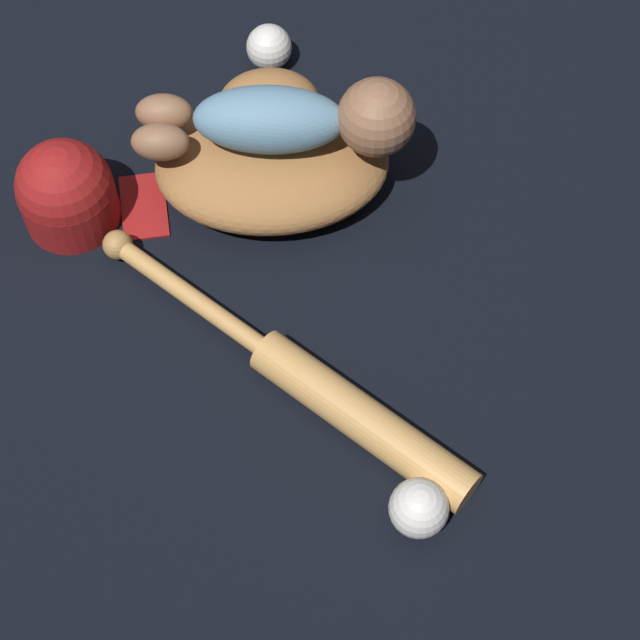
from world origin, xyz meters
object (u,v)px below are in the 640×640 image
at_px(baseball, 419,508).
at_px(baseball_bat, 324,391).
at_px(baby_figure, 295,120).
at_px(baseball_spare, 269,47).
at_px(baseball_glove, 272,154).
at_px(baseball_cap, 67,192).

bearing_deg(baseball, baseball_bat, 145.71).
bearing_deg(baby_figure, baseball_spare, 120.80).
height_order(baseball_glove, baby_figure, baby_figure).
bearing_deg(baseball_cap, baseball_bat, -19.36).
distance_m(baseball_glove, baseball_spare, 0.22).
bearing_deg(baby_figure, baseball, -53.04).
bearing_deg(baseball_bat, baseball, -34.29).
xyz_separation_m(baseball, baseball_spare, (-0.44, 0.63, -0.00)).
xyz_separation_m(baby_figure, baseball_spare, (-0.12, 0.21, -0.11)).
xyz_separation_m(baseball_glove, baseball_spare, (-0.09, 0.20, -0.01)).
bearing_deg(baseball_cap, baseball_spare, 67.73).
bearing_deg(baseball_glove, baseball_spare, 112.82).
xyz_separation_m(baseball_glove, baseball_bat, (0.20, -0.32, -0.02)).
xyz_separation_m(baby_figure, baseball_bat, (0.16, -0.31, -0.12)).
height_order(baby_figure, baseball_bat, baby_figure).
relative_size(baseball_bat, baseball_spare, 8.29).
distance_m(baseball, baseball_cap, 0.65).
distance_m(baseball_spare, baseball_cap, 0.40).
bearing_deg(baseball_glove, baseball, -50.18).
relative_size(baseball, baseball_spare, 1.03).
bearing_deg(baseball_spare, baseball_bat, -61.61).
relative_size(baseball_glove, baseball, 5.50).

